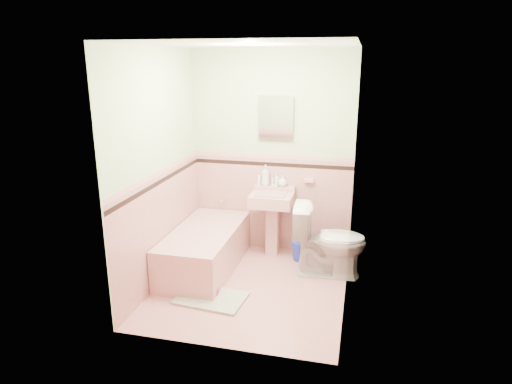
% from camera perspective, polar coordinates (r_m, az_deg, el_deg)
% --- Properties ---
extents(floor, '(2.20, 2.20, 0.00)m').
position_cam_1_polar(floor, '(4.96, -0.69, -11.95)').
color(floor, tan).
rests_on(floor, ground).
extents(ceiling, '(2.20, 2.20, 0.00)m').
position_cam_1_polar(ceiling, '(4.37, -0.80, 18.27)').
color(ceiling, white).
rests_on(ceiling, ground).
extents(wall_back, '(2.50, 0.00, 2.50)m').
position_cam_1_polar(wall_back, '(5.55, 2.05, 4.88)').
color(wall_back, '#F8EBCA').
rests_on(wall_back, ground).
extents(wall_front, '(2.50, 0.00, 2.50)m').
position_cam_1_polar(wall_front, '(3.49, -5.17, -2.12)').
color(wall_front, '#F8EBCA').
rests_on(wall_front, ground).
extents(wall_left, '(0.00, 2.50, 2.50)m').
position_cam_1_polar(wall_left, '(4.84, -12.30, 2.81)').
color(wall_left, '#F8EBCA').
rests_on(wall_left, ground).
extents(wall_right, '(0.00, 2.50, 2.50)m').
position_cam_1_polar(wall_right, '(4.38, 12.06, 1.39)').
color(wall_right, '#F8EBCA').
rests_on(wall_right, ground).
extents(wainscot_back, '(2.00, 0.00, 2.00)m').
position_cam_1_polar(wainscot_back, '(5.71, 1.96, -1.55)').
color(wainscot_back, '#D1908C').
rests_on(wainscot_back, ground).
extents(wainscot_front, '(2.00, 0.00, 2.00)m').
position_cam_1_polar(wainscot_front, '(3.76, -4.86, -11.50)').
color(wainscot_front, '#D1908C').
rests_on(wainscot_front, ground).
extents(wainscot_left, '(0.00, 2.20, 2.20)m').
position_cam_1_polar(wainscot_left, '(5.03, -11.73, -4.42)').
color(wainscot_left, '#D1908C').
rests_on(wainscot_left, ground).
extents(wainscot_right, '(0.00, 2.20, 2.20)m').
position_cam_1_polar(wainscot_right, '(4.59, 11.43, -6.47)').
color(wainscot_right, '#D1908C').
rests_on(wainscot_right, ground).
extents(accent_back, '(2.00, 0.00, 2.00)m').
position_cam_1_polar(accent_back, '(5.56, 2.00, 3.53)').
color(accent_back, black).
rests_on(accent_back, ground).
extents(accent_front, '(2.00, 0.00, 2.00)m').
position_cam_1_polar(accent_front, '(3.55, -5.03, -4.02)').
color(accent_front, black).
rests_on(accent_front, ground).
extents(accent_left, '(0.00, 2.20, 2.20)m').
position_cam_1_polar(accent_left, '(4.87, -12.02, 1.31)').
color(accent_left, black).
rests_on(accent_left, ground).
extents(accent_right, '(0.00, 2.20, 2.20)m').
position_cam_1_polar(accent_right, '(4.41, 11.72, -0.23)').
color(accent_right, black).
rests_on(accent_right, ground).
extents(cap_back, '(2.00, 0.00, 2.00)m').
position_cam_1_polar(cap_back, '(5.54, 2.01, 4.54)').
color(cap_back, '#CE8A8B').
rests_on(cap_back, ground).
extents(cap_front, '(2.00, 0.00, 2.00)m').
position_cam_1_polar(cap_front, '(3.52, -5.07, -2.50)').
color(cap_front, '#CE8A8B').
rests_on(cap_front, ground).
extents(cap_left, '(0.00, 2.20, 2.20)m').
position_cam_1_polar(cap_left, '(4.84, -12.09, 2.45)').
color(cap_left, '#CE8A8B').
rests_on(cap_left, ground).
extents(cap_right, '(0.00, 2.20, 2.20)m').
position_cam_1_polar(cap_right, '(4.39, 11.80, 1.02)').
color(cap_right, '#CE8A8B').
rests_on(cap_right, ground).
extents(bathtub, '(0.70, 1.50, 0.45)m').
position_cam_1_polar(bathtub, '(5.32, -6.47, -7.35)').
color(bathtub, tan).
rests_on(bathtub, floor).
extents(tub_faucet, '(0.04, 0.12, 0.04)m').
position_cam_1_polar(tub_faucet, '(5.82, -4.20, -0.93)').
color(tub_faucet, silver).
rests_on(tub_faucet, wall_back).
extents(sink, '(0.51, 0.48, 0.80)m').
position_cam_1_polar(sink, '(5.55, 1.97, -4.24)').
color(sink, tan).
rests_on(sink, floor).
extents(sink_faucet, '(0.02, 0.02, 0.10)m').
position_cam_1_polar(sink_faucet, '(5.52, 2.32, 1.60)').
color(sink_faucet, silver).
rests_on(sink_faucet, sink).
extents(medicine_cabinet, '(0.36, 0.04, 0.45)m').
position_cam_1_polar(medicine_cabinet, '(5.44, 2.56, 9.44)').
color(medicine_cabinet, white).
rests_on(medicine_cabinet, wall_back).
extents(soap_dish, '(0.12, 0.07, 0.04)m').
position_cam_1_polar(soap_dish, '(5.51, 6.73, 1.48)').
color(soap_dish, tan).
rests_on(soap_dish, wall_back).
extents(soap_bottle_left, '(0.11, 0.11, 0.26)m').
position_cam_1_polar(soap_bottle_left, '(5.57, 1.21, 2.15)').
color(soap_bottle_left, '#B2B2B2').
rests_on(soap_bottle_left, sink).
extents(soap_bottle_mid, '(0.10, 0.10, 0.17)m').
position_cam_1_polar(soap_bottle_mid, '(5.55, 2.53, 1.61)').
color(soap_bottle_mid, '#B2B2B2').
rests_on(soap_bottle_mid, sink).
extents(soap_bottle_right, '(0.14, 0.14, 0.14)m').
position_cam_1_polar(soap_bottle_right, '(5.54, 3.38, 1.43)').
color(soap_bottle_right, '#B2B2B2').
rests_on(soap_bottle_right, sink).
extents(tube, '(0.04, 0.04, 0.12)m').
position_cam_1_polar(tube, '(5.60, 0.39, 1.52)').
color(tube, white).
rests_on(tube, sink).
extents(toilet, '(0.83, 0.51, 0.82)m').
position_cam_1_polar(toilet, '(5.14, 9.31, -6.09)').
color(toilet, white).
rests_on(toilet, floor).
extents(bucket, '(0.29, 0.29, 0.24)m').
position_cam_1_polar(bucket, '(5.56, 5.76, -7.41)').
color(bucket, '#1E31B9').
rests_on(bucket, floor).
extents(bath_mat, '(0.73, 0.53, 0.03)m').
position_cam_1_polar(bath_mat, '(4.75, -5.73, -13.27)').
color(bath_mat, '#99AB8F').
rests_on(bath_mat, floor).
extents(shoe, '(0.17, 0.09, 0.06)m').
position_cam_1_polar(shoe, '(4.79, -5.76, -12.36)').
color(shoe, '#BF1E59').
rests_on(shoe, bath_mat).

